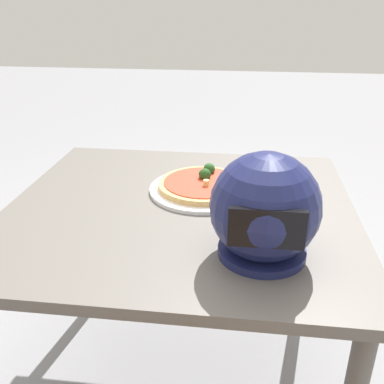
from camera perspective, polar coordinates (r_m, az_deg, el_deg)
ground_plane at (r=1.71m, az=-1.27°, el=-23.43°), size 14.00×14.00×0.00m
dining_table at (r=1.31m, az=-1.52°, el=-4.98°), size 1.01×0.94×0.70m
pizza_plate at (r=1.36m, az=1.46°, el=0.35°), size 0.34×0.34×0.01m
pizza at (r=1.36m, az=1.63°, el=1.16°), size 0.28×0.28×0.05m
motorcycle_helmet at (r=1.00m, az=9.57°, el=-2.24°), size 0.25×0.25×0.25m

